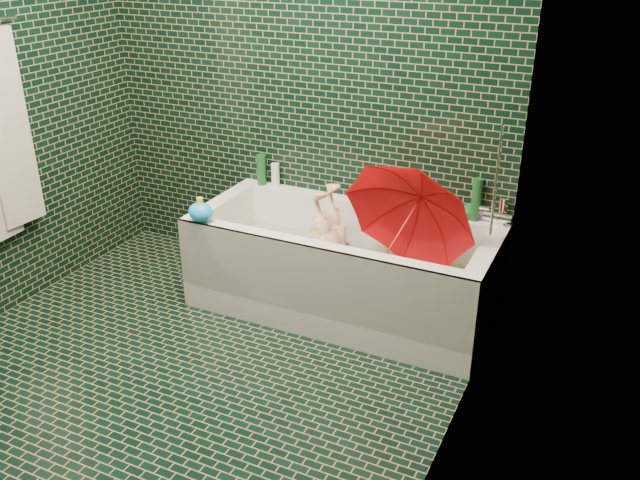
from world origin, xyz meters
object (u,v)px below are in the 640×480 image
at_px(bath_toy, 201,212).
at_px(umbrella, 400,232).
at_px(child, 334,261).
at_px(rubber_duck, 446,209).
at_px(bathtub, 342,277).

bearing_deg(bath_toy, umbrella, 15.81).
height_order(child, rubber_duck, rubber_duck).
xyz_separation_m(bathtub, umbrella, (0.36, -0.07, 0.38)).
height_order(rubber_duck, bath_toy, bath_toy).
xyz_separation_m(bathtub, bath_toy, (-0.71, -0.33, 0.40)).
height_order(bathtub, umbrella, umbrella).
relative_size(bathtub, bath_toy, 11.53).
bearing_deg(umbrella, bathtub, 178.29).
distance_m(umbrella, rubber_duck, 0.44).
bearing_deg(bathtub, rubber_duck, 35.65).
relative_size(bathtub, rubber_duck, 15.72).
height_order(bathtub, bath_toy, bath_toy).
relative_size(umbrella, rubber_duck, 6.47).
bearing_deg(umbrella, rubber_duck, 83.13).
bearing_deg(bathtub, bath_toy, -155.37).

